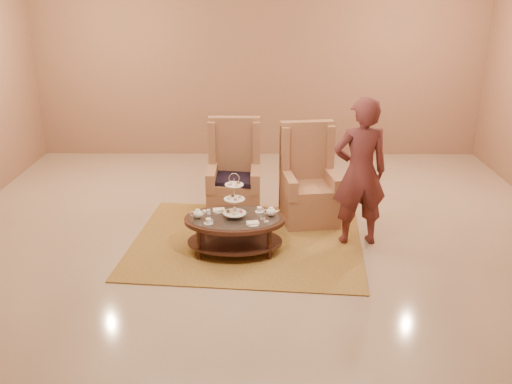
{
  "coord_description": "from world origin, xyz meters",
  "views": [
    {
      "loc": [
        0.02,
        -6.26,
        3.06
      ],
      "look_at": [
        -0.03,
        0.2,
        0.65
      ],
      "focal_mm": 40.0,
      "sensor_mm": 36.0,
      "label": 1
    }
  ],
  "objects_px": {
    "armchair_right": "(308,188)",
    "person": "(360,172)",
    "armchair_left": "(234,182)",
    "tea_table": "(235,224)"
  },
  "relations": [
    {
      "from": "armchair_right",
      "to": "person",
      "type": "bearing_deg",
      "value": -61.68
    },
    {
      "from": "person",
      "to": "armchair_right",
      "type": "bearing_deg",
      "value": -60.66
    },
    {
      "from": "armchair_left",
      "to": "person",
      "type": "relative_size",
      "value": 0.72
    },
    {
      "from": "armchair_right",
      "to": "armchair_left",
      "type": "bearing_deg",
      "value": 159.59
    },
    {
      "from": "tea_table",
      "to": "person",
      "type": "height_order",
      "value": "person"
    },
    {
      "from": "tea_table",
      "to": "armchair_right",
      "type": "height_order",
      "value": "armchair_right"
    },
    {
      "from": "tea_table",
      "to": "armchair_left",
      "type": "distance_m",
      "value": 1.24
    },
    {
      "from": "tea_table",
      "to": "armchair_right",
      "type": "distance_m",
      "value": 1.39
    },
    {
      "from": "armchair_left",
      "to": "armchair_right",
      "type": "relative_size",
      "value": 1.0
    },
    {
      "from": "armchair_right",
      "to": "person",
      "type": "height_order",
      "value": "person"
    }
  ]
}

